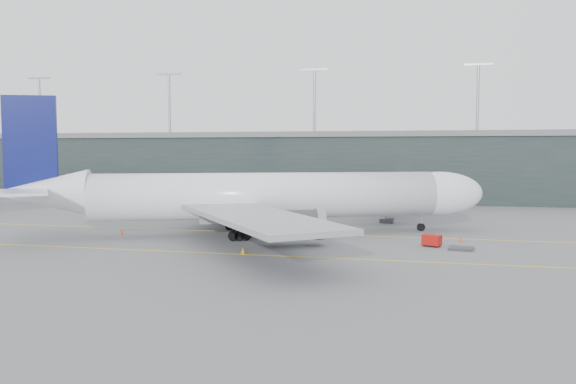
# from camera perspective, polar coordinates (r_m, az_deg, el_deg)

# --- Properties ---
(ground) EXTENTS (320.00, 320.00, 0.00)m
(ground) POSITION_cam_1_polar(r_m,az_deg,el_deg) (82.58, -6.48, -3.56)
(ground) COLOR slate
(ground) RESTS_ON ground
(taxiline_a) EXTENTS (160.00, 0.25, 0.02)m
(taxiline_a) POSITION_cam_1_polar(r_m,az_deg,el_deg) (78.84, -7.42, -3.94)
(taxiline_a) COLOR yellow
(taxiline_a) RESTS_ON ground
(taxiline_b) EXTENTS (160.00, 0.25, 0.02)m
(taxiline_b) POSITION_cam_1_polar(r_m,az_deg,el_deg) (64.22, -12.30, -5.89)
(taxiline_b) COLOR yellow
(taxiline_b) RESTS_ON ground
(taxiline_lead_main) EXTENTS (0.25, 60.00, 0.02)m
(taxiline_lead_main) POSITION_cam_1_polar(r_m,az_deg,el_deg) (100.36, -0.06, -2.13)
(taxiline_lead_main) COLOR yellow
(taxiline_lead_main) RESTS_ON ground
(terminal) EXTENTS (240.00, 36.00, 29.00)m
(terminal) POSITION_cam_1_polar(r_m,az_deg,el_deg) (138.00, 1.33, 2.79)
(terminal) COLOR #1D2827
(terminal) RESTS_ON ground
(main_aircraft) EXTENTS (61.75, 57.04, 17.98)m
(main_aircraft) POSITION_cam_1_polar(r_m,az_deg,el_deg) (74.41, -2.53, -0.49)
(main_aircraft) COLOR white
(main_aircraft) RESTS_ON ground
(jet_bridge) EXTENTS (7.34, 43.88, 6.65)m
(jet_bridge) POSITION_cam_1_polar(r_m,az_deg,el_deg) (101.71, 10.79, 0.68)
(jet_bridge) COLOR #2A2A2F
(jet_bridge) RESTS_ON ground
(gse_cart) EXTENTS (2.39, 2.01, 1.39)m
(gse_cart) POSITION_cam_1_polar(r_m,az_deg,el_deg) (67.72, 14.40, -4.75)
(gse_cart) COLOR #A6110B
(gse_cart) RESTS_ON ground
(baggage_dolly) EXTENTS (3.03, 2.59, 0.27)m
(baggage_dolly) POSITION_cam_1_polar(r_m,az_deg,el_deg) (66.62, 17.18, -5.49)
(baggage_dolly) COLOR #323136
(baggage_dolly) RESTS_ON ground
(uld_a) EXTENTS (2.31, 2.12, 1.69)m
(uld_a) POSITION_cam_1_polar(r_m,az_deg,el_deg) (92.66, -6.75, -2.16)
(uld_a) COLOR #3C3D41
(uld_a) RESTS_ON ground
(uld_b) EXTENTS (2.12, 1.90, 1.61)m
(uld_b) POSITION_cam_1_polar(r_m,az_deg,el_deg) (95.56, -6.14, -1.98)
(uld_b) COLOR #3C3D41
(uld_b) RESTS_ON ground
(uld_c) EXTENTS (2.22, 1.98, 1.70)m
(uld_c) POSITION_cam_1_polar(r_m,az_deg,el_deg) (92.43, -3.49, -2.15)
(uld_c) COLOR #3C3D41
(uld_c) RESTS_ON ground
(cone_nose) EXTENTS (0.41, 0.41, 0.66)m
(cone_nose) POSITION_cam_1_polar(r_m,az_deg,el_deg) (71.85, 17.17, -4.65)
(cone_nose) COLOR #E83C0C
(cone_nose) RESTS_ON ground
(cone_wing_stbd) EXTENTS (0.47, 0.47, 0.75)m
(cone_wing_stbd) POSITION_cam_1_polar(r_m,az_deg,el_deg) (61.24, -4.60, -5.95)
(cone_wing_stbd) COLOR orange
(cone_wing_stbd) RESTS_ON ground
(cone_wing_port) EXTENTS (0.46, 0.46, 0.73)m
(cone_wing_port) POSITION_cam_1_polar(r_m,az_deg,el_deg) (90.31, 2.20, -2.63)
(cone_wing_port) COLOR orange
(cone_wing_port) RESTS_ON ground
(cone_tail) EXTENTS (0.47, 0.47, 0.75)m
(cone_tail) POSITION_cam_1_polar(r_m,az_deg,el_deg) (77.63, -16.54, -3.94)
(cone_tail) COLOR #E4470C
(cone_tail) RESTS_ON ground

